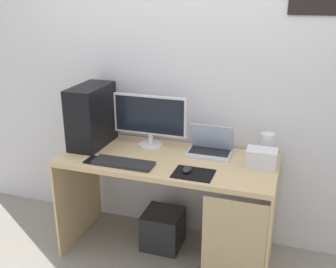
{
  "coord_description": "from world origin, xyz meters",
  "views": [
    {
      "loc": [
        0.81,
        -2.44,
        1.9
      ],
      "look_at": [
        0.0,
        0.0,
        0.96
      ],
      "focal_mm": 42.45,
      "sensor_mm": 36.0,
      "label": 1
    }
  ],
  "objects_px": {
    "keyboard": "(123,163)",
    "subwoofer": "(163,229)",
    "monitor": "(150,119)",
    "cell_phone": "(92,160)",
    "mouse_left": "(187,169)",
    "speaker": "(267,146)",
    "laptop": "(210,147)",
    "projector": "(261,158)",
    "pc_tower": "(92,116)"
  },
  "relations": [
    {
      "from": "laptop",
      "to": "projector",
      "type": "xyz_separation_m",
      "value": [
        0.38,
        -0.13,
        0.02
      ]
    },
    {
      "from": "subwoofer",
      "to": "mouse_left",
      "type": "bearing_deg",
      "value": -43.95
    },
    {
      "from": "laptop",
      "to": "projector",
      "type": "bearing_deg",
      "value": -18.36
    },
    {
      "from": "mouse_left",
      "to": "cell_phone",
      "type": "xyz_separation_m",
      "value": [
        -0.68,
        -0.02,
        -0.02
      ]
    },
    {
      "from": "monitor",
      "to": "keyboard",
      "type": "xyz_separation_m",
      "value": [
        -0.05,
        -0.38,
        -0.2
      ]
    },
    {
      "from": "speaker",
      "to": "keyboard",
      "type": "distance_m",
      "value": 1.01
    },
    {
      "from": "pc_tower",
      "to": "cell_phone",
      "type": "bearing_deg",
      "value": -63.9
    },
    {
      "from": "projector",
      "to": "cell_phone",
      "type": "xyz_separation_m",
      "value": [
        -1.13,
        -0.27,
        -0.06
      ]
    },
    {
      "from": "keyboard",
      "to": "subwoofer",
      "type": "height_order",
      "value": "keyboard"
    },
    {
      "from": "mouse_left",
      "to": "subwoofer",
      "type": "bearing_deg",
      "value": 136.05
    },
    {
      "from": "mouse_left",
      "to": "speaker",
      "type": "bearing_deg",
      "value": 41.08
    },
    {
      "from": "pc_tower",
      "to": "subwoofer",
      "type": "height_order",
      "value": "pc_tower"
    },
    {
      "from": "pc_tower",
      "to": "mouse_left",
      "type": "xyz_separation_m",
      "value": [
        0.82,
        -0.25,
        -0.21
      ]
    },
    {
      "from": "speaker",
      "to": "projector",
      "type": "relative_size",
      "value": 0.91
    },
    {
      "from": "monitor",
      "to": "cell_phone",
      "type": "relative_size",
      "value": 4.33
    },
    {
      "from": "speaker",
      "to": "projector",
      "type": "distance_m",
      "value": 0.16
    },
    {
      "from": "monitor",
      "to": "projector",
      "type": "distance_m",
      "value": 0.86
    },
    {
      "from": "monitor",
      "to": "cell_phone",
      "type": "distance_m",
      "value": 0.52
    },
    {
      "from": "monitor",
      "to": "speaker",
      "type": "height_order",
      "value": "monitor"
    },
    {
      "from": "projector",
      "to": "subwoofer",
      "type": "distance_m",
      "value": 0.98
    },
    {
      "from": "keyboard",
      "to": "mouse_left",
      "type": "xyz_separation_m",
      "value": [
        0.44,
        0.02,
        0.01
      ]
    },
    {
      "from": "pc_tower",
      "to": "cell_phone",
      "type": "distance_m",
      "value": 0.38
    },
    {
      "from": "monitor",
      "to": "keyboard",
      "type": "bearing_deg",
      "value": -97.79
    },
    {
      "from": "speaker",
      "to": "cell_phone",
      "type": "xyz_separation_m",
      "value": [
        -1.15,
        -0.43,
        -0.09
      ]
    },
    {
      "from": "laptop",
      "to": "speaker",
      "type": "height_order",
      "value": "laptop"
    },
    {
      "from": "cell_phone",
      "to": "subwoofer",
      "type": "relative_size",
      "value": 0.45
    },
    {
      "from": "pc_tower",
      "to": "mouse_left",
      "type": "relative_size",
      "value": 4.76
    },
    {
      "from": "monitor",
      "to": "subwoofer",
      "type": "xyz_separation_m",
      "value": [
        0.14,
        -0.11,
        -0.85
      ]
    },
    {
      "from": "projector",
      "to": "cell_phone",
      "type": "relative_size",
      "value": 1.54
    },
    {
      "from": "cell_phone",
      "to": "projector",
      "type": "bearing_deg",
      "value": 13.33
    },
    {
      "from": "keyboard",
      "to": "laptop",
      "type": "bearing_deg",
      "value": 37.44
    },
    {
      "from": "monitor",
      "to": "subwoofer",
      "type": "distance_m",
      "value": 0.87
    },
    {
      "from": "projector",
      "to": "mouse_left",
      "type": "xyz_separation_m",
      "value": [
        -0.44,
        -0.25,
        -0.04
      ]
    },
    {
      "from": "speaker",
      "to": "subwoofer",
      "type": "distance_m",
      "value": 1.03
    },
    {
      "from": "cell_phone",
      "to": "laptop",
      "type": "bearing_deg",
      "value": 27.66
    },
    {
      "from": "projector",
      "to": "mouse_left",
      "type": "relative_size",
      "value": 2.08
    },
    {
      "from": "pc_tower",
      "to": "projector",
      "type": "distance_m",
      "value": 1.27
    },
    {
      "from": "pc_tower",
      "to": "laptop",
      "type": "height_order",
      "value": "pc_tower"
    },
    {
      "from": "monitor",
      "to": "cell_phone",
      "type": "xyz_separation_m",
      "value": [
        -0.29,
        -0.38,
        -0.21
      ]
    },
    {
      "from": "laptop",
      "to": "keyboard",
      "type": "height_order",
      "value": "laptop"
    },
    {
      "from": "laptop",
      "to": "speaker",
      "type": "xyz_separation_m",
      "value": [
        0.4,
        0.03,
        0.05
      ]
    },
    {
      "from": "pc_tower",
      "to": "monitor",
      "type": "xyz_separation_m",
      "value": [
        0.43,
        0.1,
        -0.01
      ]
    },
    {
      "from": "pc_tower",
      "to": "subwoofer",
      "type": "xyz_separation_m",
      "value": [
        0.57,
        -0.01,
        -0.86
      ]
    },
    {
      "from": "projector",
      "to": "subwoofer",
      "type": "xyz_separation_m",
      "value": [
        -0.7,
        -0.0,
        -0.69
      ]
    },
    {
      "from": "subwoofer",
      "to": "pc_tower",
      "type": "bearing_deg",
      "value": 178.85
    },
    {
      "from": "speaker",
      "to": "keyboard",
      "type": "bearing_deg",
      "value": -154.92
    },
    {
      "from": "cell_phone",
      "to": "subwoofer",
      "type": "bearing_deg",
      "value": 31.65
    },
    {
      "from": "monitor",
      "to": "speaker",
      "type": "distance_m",
      "value": 0.87
    },
    {
      "from": "mouse_left",
      "to": "keyboard",
      "type": "bearing_deg",
      "value": -177.42
    },
    {
      "from": "cell_phone",
      "to": "mouse_left",
      "type": "bearing_deg",
      "value": 1.85
    }
  ]
}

